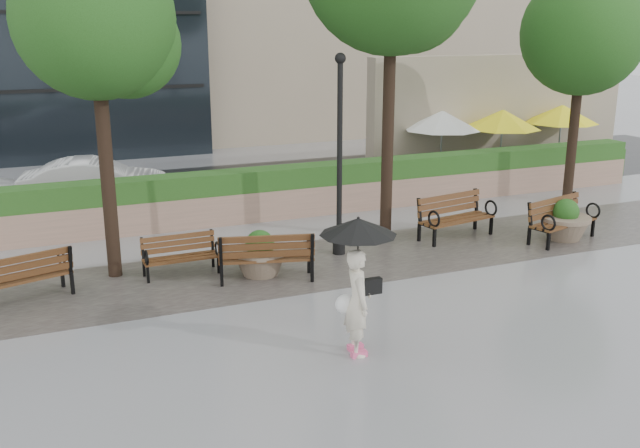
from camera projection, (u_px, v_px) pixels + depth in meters
name	position (u px, v px, depth m)	size (l,w,h in m)	color
ground	(390.00, 312.00, 12.95)	(100.00, 100.00, 0.00)	gray
cobble_strip	(326.00, 262.00, 15.61)	(28.00, 3.20, 0.01)	#383330
hedge_wall	(268.00, 194.00, 18.99)	(24.00, 0.80, 1.35)	tan
cafe_wall	(499.00, 113.00, 24.78)	(10.00, 0.60, 4.00)	tan
cafe_hedge	(524.00, 170.00, 23.06)	(8.00, 0.50, 0.90)	#1E4F1A
asphalt_street	(229.00, 187.00, 22.72)	(40.00, 7.00, 0.00)	black
bench_0	(22.00, 287.00, 13.35)	(1.95, 1.23, 0.98)	brown
bench_1	(181.00, 264.00, 14.77)	(1.56, 0.65, 0.83)	brown
bench_2	(266.00, 266.00, 14.47)	(2.03, 1.21, 1.02)	brown
bench_3	(456.00, 226.00, 17.29)	(2.05, 1.11, 1.05)	brown
bench_4	(562.00, 229.00, 17.06)	(2.02, 1.22, 1.02)	brown
planter_left	(260.00, 258.00, 14.74)	(1.15, 1.15, 0.97)	#7F6B56
planter_right	(565.00, 224.00, 17.15)	(1.20, 1.20, 1.01)	#7F6B56
lamppost	(339.00, 168.00, 15.64)	(0.28, 0.28, 4.46)	black
tree_0	(103.00, 27.00, 13.56)	(3.19, 3.05, 6.66)	black
tree_2	(585.00, 38.00, 19.78)	(3.51, 3.42, 6.49)	black
patio_umb_white	(442.00, 121.00, 23.01)	(2.50, 2.50, 2.30)	black
patio_umb_yellow_a	(503.00, 120.00, 23.30)	(2.50, 2.50, 2.30)	black
patio_umb_yellow_b	(562.00, 114.00, 24.60)	(2.50, 2.50, 2.30)	black
car_right	(96.00, 182.00, 20.24)	(1.43, 4.11, 1.36)	white
pedestrian	(358.00, 273.00, 11.01)	(1.20, 1.20, 2.21)	beige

